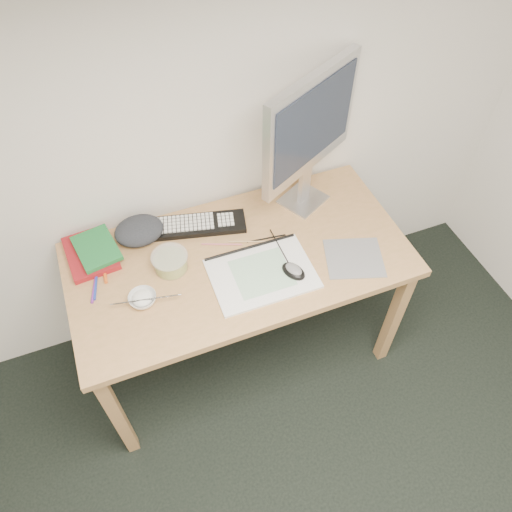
{
  "coord_description": "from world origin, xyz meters",
  "views": [
    {
      "loc": [
        -0.13,
        0.2,
        2.34
      ],
      "look_at": [
        0.32,
        1.35,
        0.83
      ],
      "focal_mm": 35.0,
      "sensor_mm": 36.0,
      "label": 1
    }
  ],
  "objects": [
    {
      "name": "marker_blue",
      "position": [
        -0.3,
        1.49,
        0.76
      ],
      "size": [
        0.04,
        0.13,
        0.01
      ],
      "primitive_type": "cylinder",
      "rotation": [
        0.0,
        1.57,
        1.33
      ],
      "color": "#1E34A2",
      "rests_on": "desk"
    },
    {
      "name": "pencil_tan",
      "position": [
        0.35,
        1.49,
        0.75
      ],
      "size": [
        0.18,
        0.08,
        0.01
      ],
      "primitive_type": "cylinder",
      "rotation": [
        0.0,
        1.57,
        -0.37
      ],
      "color": "tan",
      "rests_on": "desk"
    },
    {
      "name": "pencil_pink",
      "position": [
        0.23,
        1.52,
        0.75
      ],
      "size": [
        0.16,
        0.07,
        0.01
      ],
      "primitive_type": "cylinder",
      "rotation": [
        0.0,
        1.57,
        -0.38
      ],
      "color": "#CC6676",
      "rests_on": "desk"
    },
    {
      "name": "monitor",
      "position": [
        0.66,
        1.64,
        1.14
      ],
      "size": [
        0.5,
        0.29,
        0.63
      ],
      "rotation": [
        0.0,
        0.0,
        0.49
      ],
      "color": "silver",
      "rests_on": "desk"
    },
    {
      "name": "marker_purple",
      "position": [
        -0.31,
        1.48,
        0.76
      ],
      "size": [
        0.05,
        0.12,
        0.01
      ],
      "primitive_type": "cylinder",
      "rotation": [
        0.0,
        1.57,
        1.28
      ],
      "color": "#6D278F",
      "rests_on": "desk"
    },
    {
      "name": "marker_orange",
      "position": [
        -0.26,
        1.57,
        0.76
      ],
      "size": [
        0.02,
        0.15,
        0.01
      ],
      "primitive_type": "cylinder",
      "rotation": [
        0.0,
        1.57,
        1.5
      ],
      "color": "orange",
      "rests_on": "desk"
    },
    {
      "name": "book_green",
      "position": [
        -0.26,
        1.66,
        0.78
      ],
      "size": [
        0.19,
        0.23,
        0.02
      ],
      "primitive_type": "cube",
      "rotation": [
        0.0,
        0.0,
        0.17
      ],
      "color": "#1B6F32",
      "rests_on": "book_red"
    },
    {
      "name": "cloth_lump",
      "position": [
        -0.08,
        1.69,
        0.79
      ],
      "size": [
        0.2,
        0.18,
        0.07
      ],
      "primitive_type": "ellipsoid",
      "rotation": [
        0.0,
        0.0,
        0.22
      ],
      "color": "#2A2D32",
      "rests_on": "desk"
    },
    {
      "name": "mouse",
      "position": [
        0.45,
        1.27,
        0.78
      ],
      "size": [
        0.11,
        0.13,
        0.04
      ],
      "primitive_type": "ellipsoid",
      "rotation": [
        0.0,
        0.0,
        0.43
      ],
      "color": "black",
      "rests_on": "sketchpad"
    },
    {
      "name": "sketchpad",
      "position": [
        0.33,
        1.31,
        0.76
      ],
      "size": [
        0.41,
        0.3,
        0.01
      ],
      "primitive_type": "cube",
      "rotation": [
        0.0,
        0.0,
        -0.01
      ],
      "color": "white",
      "rests_on": "desk"
    },
    {
      "name": "mousepad",
      "position": [
        0.71,
        1.25,
        0.75
      ],
      "size": [
        0.29,
        0.27,
        0.0
      ],
      "primitive_type": "cube",
      "rotation": [
        0.0,
        0.0,
        -0.32
      ],
      "color": "gray",
      "rests_on": "desk"
    },
    {
      "name": "chopsticks",
      "position": [
        -0.13,
        1.33,
        0.79
      ],
      "size": [
        0.25,
        0.07,
        0.02
      ],
      "primitive_type": "cylinder",
      "rotation": [
        0.0,
        1.57,
        -0.2
      ],
      "color": "silver",
      "rests_on": "rice_bowl"
    },
    {
      "name": "book_red",
      "position": [
        -0.29,
        1.66,
        0.76
      ],
      "size": [
        0.21,
        0.26,
        0.03
      ],
      "primitive_type": "cube",
      "rotation": [
        0.0,
        0.0,
        0.08
      ],
      "color": "maroon",
      "rests_on": "desk"
    },
    {
      "name": "keyboard",
      "position": [
        0.17,
        1.65,
        0.76
      ],
      "size": [
        0.41,
        0.22,
        0.02
      ],
      "primitive_type": "cube",
      "rotation": [
        0.0,
        0.0,
        -0.24
      ],
      "color": "black",
      "rests_on": "desk"
    },
    {
      "name": "fruit_tub",
      "position": [
        -0.0,
        1.48,
        0.79
      ],
      "size": [
        0.15,
        0.15,
        0.07
      ],
      "primitive_type": "cylinder",
      "rotation": [
        0.0,
        0.0,
        0.04
      ],
      "color": "#EBE053",
      "rests_on": "desk"
    },
    {
      "name": "desk",
      "position": [
        0.27,
        1.43,
        0.67
      ],
      "size": [
        1.4,
        0.7,
        0.75
      ],
      "color": "tan",
      "rests_on": "ground"
    },
    {
      "name": "rice_bowl",
      "position": [
        -0.15,
        1.36,
        0.77
      ],
      "size": [
        0.11,
        0.11,
        0.03
      ],
      "primitive_type": "imported",
      "rotation": [
        0.0,
        0.0,
        0.05
      ],
      "color": "white",
      "rests_on": "desk"
    },
    {
      "name": "pencil_black",
      "position": [
        0.42,
        1.48,
        0.75
      ],
      "size": [
        0.17,
        0.03,
        0.01
      ],
      "primitive_type": "cylinder",
      "rotation": [
        0.0,
        1.57,
        -0.12
      ],
      "color": "black",
      "rests_on": "desk"
    }
  ]
}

